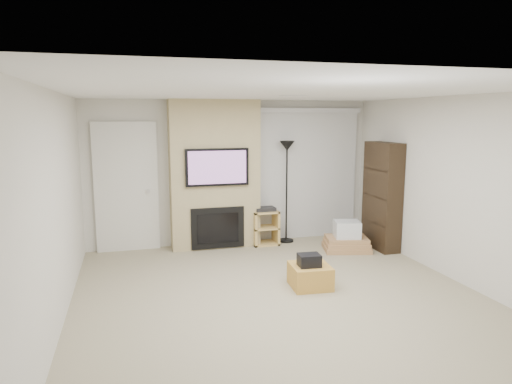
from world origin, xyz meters
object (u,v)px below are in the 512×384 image
object	(u,v)px
box_stack	(347,239)
bookshelf	(382,196)
floor_lamp	(287,163)
av_stand	(265,225)
ottoman	(310,276)

from	to	relation	value
box_stack	bookshelf	bearing A→B (deg)	-1.97
floor_lamp	av_stand	xyz separation A→B (m)	(-0.42, -0.06, -1.07)
floor_lamp	av_stand	world-z (taller)	floor_lamp
floor_lamp	box_stack	world-z (taller)	floor_lamp
ottoman	bookshelf	distance (m)	2.42
ottoman	bookshelf	bearing A→B (deg)	36.59
box_stack	bookshelf	distance (m)	0.94
av_stand	floor_lamp	bearing A→B (deg)	8.57
floor_lamp	av_stand	size ratio (longest dim) A/B	2.73
ottoman	box_stack	xyz separation A→B (m)	(1.23, 1.39, 0.04)
av_stand	bookshelf	xyz separation A→B (m)	(1.83, -0.75, 0.55)
ottoman	floor_lamp	bearing A→B (deg)	78.80
ottoman	av_stand	distance (m)	2.13
ottoman	av_stand	xyz separation A→B (m)	(0.01, 2.13, 0.20)
ottoman	box_stack	size ratio (longest dim) A/B	0.58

